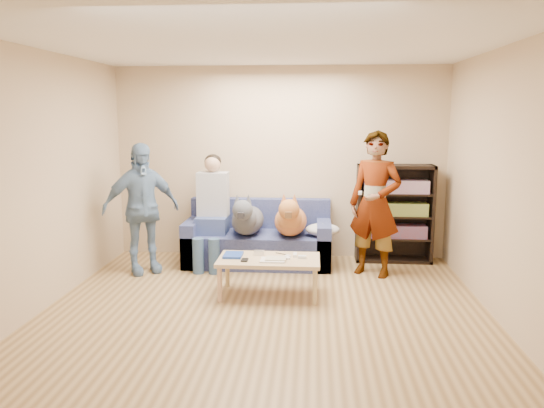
# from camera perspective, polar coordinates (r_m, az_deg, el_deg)

# --- Properties ---
(ground) EXTENTS (5.00, 5.00, 0.00)m
(ground) POSITION_cam_1_polar(r_m,az_deg,el_deg) (5.15, -1.09, -12.79)
(ground) COLOR olive
(ground) RESTS_ON ground
(ceiling) EXTENTS (5.00, 5.00, 0.00)m
(ceiling) POSITION_cam_1_polar(r_m,az_deg,el_deg) (4.79, -1.19, 17.27)
(ceiling) COLOR white
(ceiling) RESTS_ON ground
(wall_back) EXTENTS (4.50, 0.00, 4.50)m
(wall_back) POSITION_cam_1_polar(r_m,az_deg,el_deg) (7.27, 0.82, 4.45)
(wall_back) COLOR tan
(wall_back) RESTS_ON ground
(wall_front) EXTENTS (4.50, 0.00, 4.50)m
(wall_front) POSITION_cam_1_polar(r_m,az_deg,el_deg) (2.38, -7.16, -6.81)
(wall_front) COLOR tan
(wall_front) RESTS_ON ground
(wall_left) EXTENTS (0.00, 5.00, 5.00)m
(wall_left) POSITION_cam_1_polar(r_m,az_deg,el_deg) (5.50, -25.19, 1.79)
(wall_left) COLOR tan
(wall_left) RESTS_ON ground
(wall_right) EXTENTS (0.00, 5.00, 5.00)m
(wall_right) POSITION_cam_1_polar(r_m,az_deg,el_deg) (5.10, 24.93, 1.25)
(wall_right) COLOR tan
(wall_right) RESTS_ON ground
(blanket) EXTENTS (0.44, 0.37, 0.15)m
(blanket) POSITION_cam_1_polar(r_m,az_deg,el_deg) (6.80, 5.47, -2.76)
(blanket) COLOR silver
(blanket) RESTS_ON sofa
(person_standing_right) EXTENTS (0.77, 0.68, 1.77)m
(person_standing_right) POSITION_cam_1_polar(r_m,az_deg,el_deg) (6.54, 11.02, -0.00)
(person_standing_right) COLOR gray
(person_standing_right) RESTS_ON ground
(person_standing_left) EXTENTS (1.01, 0.86, 1.62)m
(person_standing_left) POSITION_cam_1_polar(r_m,az_deg,el_deg) (6.73, -13.90, -0.48)
(person_standing_left) COLOR #718DB6
(person_standing_left) RESTS_ON ground
(held_controller) EXTENTS (0.06, 0.12, 0.03)m
(held_controller) POSITION_cam_1_polar(r_m,az_deg,el_deg) (6.30, 9.46, 1.20)
(held_controller) COLOR silver
(held_controller) RESTS_ON person_standing_right
(notebook_blue) EXTENTS (0.20, 0.26, 0.03)m
(notebook_blue) POSITION_cam_1_polar(r_m,az_deg,el_deg) (5.87, -4.21, -5.49)
(notebook_blue) COLOR #1B3B99
(notebook_blue) RESTS_ON coffee_table
(papers) EXTENTS (0.26, 0.20, 0.02)m
(papers) POSITION_cam_1_polar(r_m,az_deg,el_deg) (5.67, 0.09, -6.05)
(papers) COLOR silver
(papers) RESTS_ON coffee_table
(magazine) EXTENTS (0.22, 0.17, 0.01)m
(magazine) POSITION_cam_1_polar(r_m,az_deg,el_deg) (5.69, 0.40, -5.87)
(magazine) COLOR #BCB196
(magazine) RESTS_ON coffee_table
(camera_silver) EXTENTS (0.11, 0.06, 0.05)m
(camera_silver) POSITION_cam_1_polar(r_m,az_deg,el_deg) (5.89, -1.40, -5.27)
(camera_silver) COLOR silver
(camera_silver) RESTS_ON coffee_table
(controller_a) EXTENTS (0.04, 0.13, 0.03)m
(controller_a) POSITION_cam_1_polar(r_m,az_deg,el_deg) (5.85, 2.50, -5.49)
(controller_a) COLOR white
(controller_a) RESTS_ON coffee_table
(controller_b) EXTENTS (0.09, 0.06, 0.03)m
(controller_b) POSITION_cam_1_polar(r_m,az_deg,el_deg) (5.77, 3.26, -5.71)
(controller_b) COLOR silver
(controller_b) RESTS_ON coffee_table
(headphone_cup_a) EXTENTS (0.07, 0.07, 0.02)m
(headphone_cup_a) POSITION_cam_1_polar(r_m,az_deg,el_deg) (5.74, 1.65, -5.84)
(headphone_cup_a) COLOR white
(headphone_cup_a) RESTS_ON coffee_table
(headphone_cup_b) EXTENTS (0.07, 0.07, 0.02)m
(headphone_cup_b) POSITION_cam_1_polar(r_m,az_deg,el_deg) (5.82, 1.69, -5.63)
(headphone_cup_b) COLOR silver
(headphone_cup_b) RESTS_ON coffee_table
(pen_orange) EXTENTS (0.13, 0.06, 0.01)m
(pen_orange) POSITION_cam_1_polar(r_m,az_deg,el_deg) (5.62, -0.68, -6.23)
(pen_orange) COLOR #D0621D
(pen_orange) RESTS_ON coffee_table
(pen_black) EXTENTS (0.13, 0.08, 0.01)m
(pen_black) POSITION_cam_1_polar(r_m,az_deg,el_deg) (5.94, 0.97, -5.36)
(pen_black) COLOR black
(pen_black) RESTS_ON coffee_table
(wallet) EXTENTS (0.07, 0.12, 0.02)m
(wallet) POSITION_cam_1_polar(r_m,az_deg,el_deg) (5.68, -2.96, -6.03)
(wallet) COLOR black
(wallet) RESTS_ON coffee_table
(sofa) EXTENTS (1.90, 0.85, 0.82)m
(sofa) POSITION_cam_1_polar(r_m,az_deg,el_deg) (7.07, -1.45, -4.09)
(sofa) COLOR #515B93
(sofa) RESTS_ON ground
(person_seated) EXTENTS (0.40, 0.73, 1.47)m
(person_seated) POSITION_cam_1_polar(r_m,az_deg,el_deg) (6.93, -6.49, -0.27)
(person_seated) COLOR #3D4686
(person_seated) RESTS_ON sofa
(dog_gray) EXTENTS (0.41, 1.25, 0.59)m
(dog_gray) POSITION_cam_1_polar(r_m,az_deg,el_deg) (6.79, -2.72, -1.61)
(dog_gray) COLOR #464850
(dog_gray) RESTS_ON sofa
(dog_tan) EXTENTS (0.42, 1.17, 0.60)m
(dog_tan) POSITION_cam_1_polar(r_m,az_deg,el_deg) (6.74, 1.98, -1.65)
(dog_tan) COLOR #C1773B
(dog_tan) RESTS_ON sofa
(coffee_table) EXTENTS (1.10, 0.60, 0.42)m
(coffee_table) POSITION_cam_1_polar(r_m,az_deg,el_deg) (5.79, -0.33, -6.28)
(coffee_table) COLOR tan
(coffee_table) RESTS_ON ground
(bookshelf) EXTENTS (1.00, 0.34, 1.30)m
(bookshelf) POSITION_cam_1_polar(r_m,az_deg,el_deg) (7.26, 13.02, -0.76)
(bookshelf) COLOR black
(bookshelf) RESTS_ON ground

